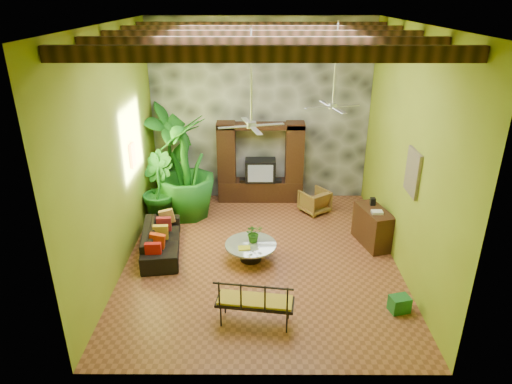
{
  "coord_description": "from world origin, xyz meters",
  "views": [
    {
      "loc": [
        -0.08,
        -8.93,
        5.54
      ],
      "look_at": [
        -0.11,
        0.2,
        1.53
      ],
      "focal_mm": 32.0,
      "sensor_mm": 36.0,
      "label": 1
    }
  ],
  "objects_px": {
    "ceiling_fan_front": "(251,115)",
    "green_bin": "(399,304)",
    "ceiling_fan_back": "(333,97)",
    "tall_plant_b": "(157,188)",
    "side_console": "(373,227)",
    "tall_plant_a": "(171,155)",
    "iron_bench": "(255,300)",
    "entertainment_center": "(260,168)",
    "tall_plant_c": "(186,168)",
    "sofa": "(161,240)",
    "wicker_armchair": "(315,201)",
    "coffee_table": "(251,249)"
  },
  "relations": [
    {
      "from": "ceiling_fan_front",
      "to": "green_bin",
      "type": "relative_size",
      "value": 5.15
    },
    {
      "from": "ceiling_fan_front",
      "to": "tall_plant_a",
      "type": "xyz_separation_m",
      "value": [
        -2.27,
        3.36,
        -1.98
      ]
    },
    {
      "from": "tall_plant_a",
      "to": "side_console",
      "type": "height_order",
      "value": "tall_plant_a"
    },
    {
      "from": "tall_plant_b",
      "to": "coffee_table",
      "type": "relative_size",
      "value": 1.61
    },
    {
      "from": "entertainment_center",
      "to": "tall_plant_a",
      "type": "bearing_deg",
      "value": -175.97
    },
    {
      "from": "entertainment_center",
      "to": "iron_bench",
      "type": "bearing_deg",
      "value": -91.28
    },
    {
      "from": "tall_plant_c",
      "to": "iron_bench",
      "type": "height_order",
      "value": "tall_plant_c"
    },
    {
      "from": "tall_plant_b",
      "to": "side_console",
      "type": "relative_size",
      "value": 1.64
    },
    {
      "from": "sofa",
      "to": "iron_bench",
      "type": "xyz_separation_m",
      "value": [
        2.18,
        -2.57,
        0.24
      ]
    },
    {
      "from": "iron_bench",
      "to": "green_bin",
      "type": "distance_m",
      "value": 2.78
    },
    {
      "from": "ceiling_fan_back",
      "to": "iron_bench",
      "type": "xyz_separation_m",
      "value": [
        -1.72,
        -3.53,
        -2.86
      ]
    },
    {
      "from": "wicker_armchair",
      "to": "entertainment_center",
      "type": "bearing_deg",
      "value": -63.66
    },
    {
      "from": "ceiling_fan_front",
      "to": "side_console",
      "type": "relative_size",
      "value": 1.65
    },
    {
      "from": "tall_plant_b",
      "to": "tall_plant_c",
      "type": "relative_size",
      "value": 0.68
    },
    {
      "from": "sofa",
      "to": "side_console",
      "type": "distance_m",
      "value": 4.97
    },
    {
      "from": "ceiling_fan_back",
      "to": "side_console",
      "type": "xyz_separation_m",
      "value": [
        1.05,
        -0.59,
        -2.95
      ]
    },
    {
      "from": "sofa",
      "to": "green_bin",
      "type": "distance_m",
      "value": 5.35
    },
    {
      "from": "tall_plant_c",
      "to": "side_console",
      "type": "bearing_deg",
      "value": -18.1
    },
    {
      "from": "ceiling_fan_back",
      "to": "iron_bench",
      "type": "height_order",
      "value": "ceiling_fan_back"
    },
    {
      "from": "ceiling_fan_back",
      "to": "tall_plant_a",
      "type": "height_order",
      "value": "ceiling_fan_back"
    },
    {
      "from": "iron_bench",
      "to": "side_console",
      "type": "xyz_separation_m",
      "value": [
        2.77,
        2.95,
        -0.09
      ]
    },
    {
      "from": "ceiling_fan_back",
      "to": "side_console",
      "type": "height_order",
      "value": "ceiling_fan_back"
    },
    {
      "from": "tall_plant_b",
      "to": "green_bin",
      "type": "height_order",
      "value": "tall_plant_b"
    },
    {
      "from": "side_console",
      "to": "iron_bench",
      "type": "bearing_deg",
      "value": -148.93
    },
    {
      "from": "entertainment_center",
      "to": "side_console",
      "type": "bearing_deg",
      "value": -43.6
    },
    {
      "from": "tall_plant_a",
      "to": "ceiling_fan_front",
      "type": "bearing_deg",
      "value": -55.98
    },
    {
      "from": "tall_plant_a",
      "to": "iron_bench",
      "type": "height_order",
      "value": "tall_plant_a"
    },
    {
      "from": "sofa",
      "to": "tall_plant_c",
      "type": "bearing_deg",
      "value": -18.54
    },
    {
      "from": "entertainment_center",
      "to": "coffee_table",
      "type": "relative_size",
      "value": 2.09
    },
    {
      "from": "sofa",
      "to": "coffee_table",
      "type": "xyz_separation_m",
      "value": [
        2.07,
        -0.35,
        -0.05
      ]
    },
    {
      "from": "coffee_table",
      "to": "side_console",
      "type": "height_order",
      "value": "side_console"
    },
    {
      "from": "ceiling_fan_back",
      "to": "sofa",
      "type": "height_order",
      "value": "ceiling_fan_back"
    },
    {
      "from": "sofa",
      "to": "coffee_table",
      "type": "relative_size",
      "value": 1.8
    },
    {
      "from": "entertainment_center",
      "to": "coffee_table",
      "type": "xyz_separation_m",
      "value": [
        -0.23,
        -3.25,
        -0.71
      ]
    },
    {
      "from": "entertainment_center",
      "to": "wicker_armchair",
      "type": "xyz_separation_m",
      "value": [
        1.47,
        -0.79,
        -0.65
      ]
    },
    {
      "from": "tall_plant_c",
      "to": "coffee_table",
      "type": "xyz_separation_m",
      "value": [
        1.72,
        -2.23,
        -1.1
      ]
    },
    {
      "from": "green_bin",
      "to": "ceiling_fan_back",
      "type": "bearing_deg",
      "value": 107.73
    },
    {
      "from": "ceiling_fan_front",
      "to": "wicker_armchair",
      "type": "xyz_separation_m",
      "value": [
        1.67,
        2.75,
        -3.09
      ]
    },
    {
      "from": "entertainment_center",
      "to": "sofa",
      "type": "relative_size",
      "value": 1.16
    },
    {
      "from": "ceiling_fan_back",
      "to": "tall_plant_c",
      "type": "distance_m",
      "value": 4.2
    },
    {
      "from": "tall_plant_c",
      "to": "iron_bench",
      "type": "relative_size",
      "value": 1.88
    },
    {
      "from": "wicker_armchair",
      "to": "tall_plant_a",
      "type": "xyz_separation_m",
      "value": [
        -3.94,
        0.62,
        1.11
      ]
    },
    {
      "from": "wicker_armchair",
      "to": "tall_plant_a",
      "type": "relative_size",
      "value": 0.24
    },
    {
      "from": "sofa",
      "to": "coffee_table",
      "type": "height_order",
      "value": "sofa"
    },
    {
      "from": "ceiling_fan_front",
      "to": "tall_plant_c",
      "type": "xyz_separation_m",
      "value": [
        -1.75,
        2.52,
        -2.04
      ]
    },
    {
      "from": "entertainment_center",
      "to": "tall_plant_c",
      "type": "bearing_deg",
      "value": -152.35
    },
    {
      "from": "sofa",
      "to": "green_bin",
      "type": "bearing_deg",
      "value": -121.71
    },
    {
      "from": "sofa",
      "to": "side_console",
      "type": "height_order",
      "value": "side_console"
    },
    {
      "from": "ceiling_fan_front",
      "to": "tall_plant_b",
      "type": "bearing_deg",
      "value": 138.35
    },
    {
      "from": "sofa",
      "to": "tall_plant_c",
      "type": "height_order",
      "value": "tall_plant_c"
    }
  ]
}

